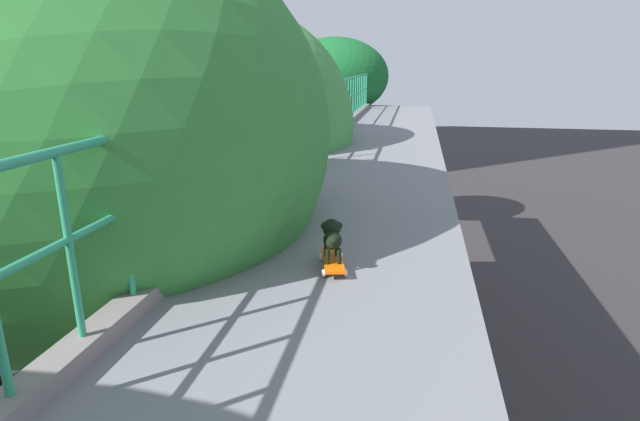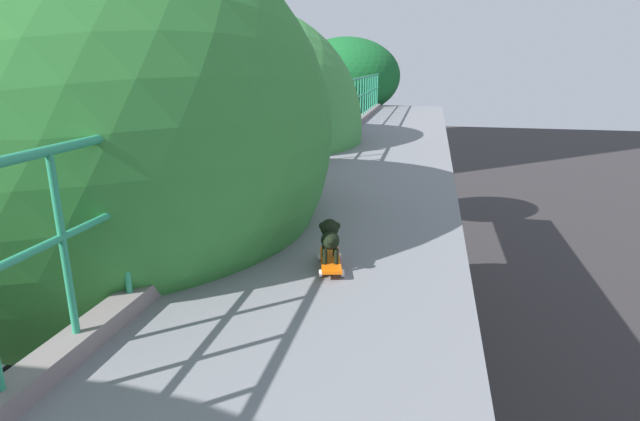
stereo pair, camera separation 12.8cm
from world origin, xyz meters
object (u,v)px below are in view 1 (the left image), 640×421
Objects in this scene: car_green_fifth at (135,341)px; toy_skateboard at (333,260)px; small_dog at (332,236)px; city_bus at (219,165)px; car_black_seventh at (213,259)px; car_blue_sixth at (90,283)px.

toy_skateboard reaches higher than car_green_fifth.
car_green_fifth is 10.16m from small_dog.
small_dog reaches higher than city_bus.
city_bus is (-3.48, 9.58, 1.31)m from car_black_seventh.
small_dog is (9.60, -21.16, 3.97)m from city_bus.
car_black_seventh is 10.31× the size of small_dog.
city_bus is 23.57m from small_dog.
car_blue_sixth is 12.21m from city_bus.
car_blue_sixth is 3.96m from car_black_seventh.
car_black_seventh is 10.28m from city_bus.
car_black_seventh is 14.06m from toy_skateboard.
car_green_fifth is at bearing 133.87° from toy_skateboard.
car_green_fifth is at bearing 133.92° from small_dog.
toy_skateboard is at bearing -64.23° from small_dog.
car_green_fifth is at bearing -88.76° from car_black_seventh.
city_bus reaches higher than car_green_fifth.
car_black_seventh is (-0.12, 5.34, 0.05)m from car_green_fifth.
city_bus reaches higher than car_blue_sixth.
city_bus is at bearing 109.96° from car_black_seventh.
small_dog is (6.12, -11.57, 5.28)m from car_black_seventh.
small_dog is at bearing 115.77° from toy_skateboard.
car_blue_sixth is (-3.15, 2.79, 0.04)m from car_green_fifth.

